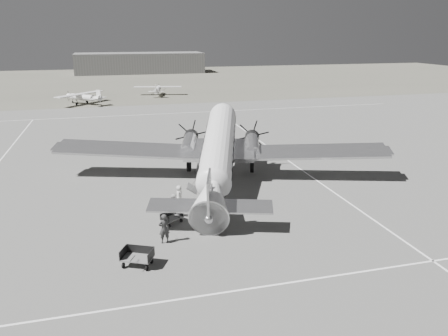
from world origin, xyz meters
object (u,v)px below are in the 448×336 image
at_px(baggage_cart_near, 172,218).
at_px(ramp_agent, 174,206).
at_px(light_plane_right, 158,90).
at_px(baggage_cart_far, 137,257).
at_px(hangar_main, 140,63).
at_px(dc3_airliner, 218,153).
at_px(ground_crew, 164,228).
at_px(light_plane_left, 82,98).
at_px(passenger, 179,195).

relative_size(baggage_cart_near, ramp_agent, 0.86).
relative_size(light_plane_right, baggage_cart_far, 5.52).
height_order(baggage_cart_far, ramp_agent, ramp_agent).
height_order(hangar_main, baggage_cart_far, hangar_main).
xyz_separation_m(dc3_airliner, ground_crew, (-6.18, -10.09, -2.01)).
height_order(hangar_main, ramp_agent, hangar_main).
distance_m(dc3_airliner, light_plane_right, 60.35).
bearing_deg(hangar_main, baggage_cart_near, -93.43).
bearing_deg(baggage_cart_far, hangar_main, 111.47).
bearing_deg(light_plane_left, passenger, -127.06).
xyz_separation_m(light_plane_right, baggage_cart_far, (-9.63, -72.95, -0.55)).
bearing_deg(baggage_cart_far, ramp_agent, 90.00).
xyz_separation_m(light_plane_left, baggage_cart_far, (5.74, -64.10, -0.63)).
relative_size(light_plane_left, passenger, 7.11).
distance_m(baggage_cart_near, ramp_agent, 1.29).
xyz_separation_m(baggage_cart_near, passenger, (1.13, 3.56, 0.35)).
height_order(hangar_main, dc3_airliner, hangar_main).
bearing_deg(baggage_cart_near, light_plane_right, 47.95).
xyz_separation_m(baggage_cart_near, baggage_cart_far, (-2.82, -5.38, 0.09)).
relative_size(dc3_airliner, light_plane_right, 3.03).
bearing_deg(passenger, baggage_cart_far, 177.65).
relative_size(baggage_cart_far, ground_crew, 0.94).
bearing_deg(hangar_main, light_plane_left, -103.67).
bearing_deg(hangar_main, light_plane_right, -90.66).
height_order(light_plane_left, ramp_agent, light_plane_left).
xyz_separation_m(light_plane_right, ground_crew, (-7.70, -70.39, -0.08)).
xyz_separation_m(dc3_airliner, light_plane_left, (-13.84, 51.45, -1.85)).
height_order(dc3_airliner, baggage_cart_far, dc3_airliner).
distance_m(hangar_main, light_plane_left, 67.82).
height_order(light_plane_right, ground_crew, light_plane_right).
xyz_separation_m(ground_crew, passenger, (2.02, 6.39, -0.22)).
distance_m(hangar_main, ramp_agent, 123.66).
bearing_deg(light_plane_right, hangar_main, 100.82).
relative_size(light_plane_left, baggage_cart_near, 7.22).
bearing_deg(dc3_airliner, light_plane_right, 106.11).
height_order(dc3_airliner, light_plane_left, dc3_airliner).
relative_size(light_plane_right, ground_crew, 5.19).
height_order(light_plane_right, baggage_cart_far, light_plane_right).
bearing_deg(passenger, light_plane_left, 31.43).
distance_m(baggage_cart_far, ground_crew, 3.24).
relative_size(dc3_airliner, ground_crew, 15.72).
xyz_separation_m(dc3_airliner, baggage_cart_far, (-8.11, -12.65, -2.48)).
bearing_deg(baggage_cart_far, ground_crew, 78.99).
bearing_deg(dc3_airliner, light_plane_left, 122.62).
bearing_deg(light_plane_left, ramp_agent, -128.21).
bearing_deg(ground_crew, baggage_cart_near, -118.66).
distance_m(hangar_main, light_plane_right, 57.06).
bearing_deg(light_plane_right, ground_crew, -84.77).
distance_m(dc3_airliner, ground_crew, 12.00).
bearing_deg(ground_crew, hangar_main, -104.86).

